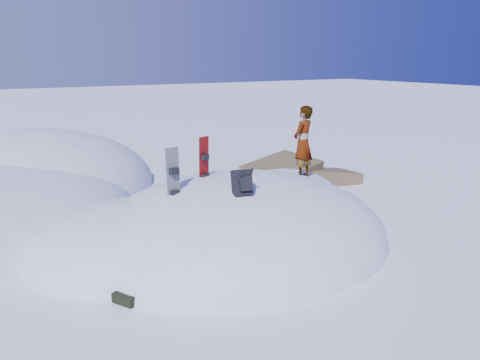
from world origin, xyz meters
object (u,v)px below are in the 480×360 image
backpack (242,183)px  person (303,143)px  snowboard_dark (174,185)px  snowboard_red (204,169)px

backpack → person: (2.32, 1.06, 0.42)m
snowboard_dark → backpack: (1.05, -0.94, 0.11)m
snowboard_red → snowboard_dark: snowboard_red is taller
snowboard_red → backpack: size_ratio=2.44×
person → snowboard_dark: bearing=-21.0°
snowboard_red → snowboard_dark: 1.16m
person → snowboard_red: bearing=-34.6°
snowboard_dark → backpack: bearing=-48.2°
snowboard_dark → person: 3.41m
snowboard_red → backpack: (0.06, -1.54, 0.02)m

